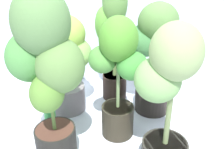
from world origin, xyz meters
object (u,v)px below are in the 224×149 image
object	(u,v)px
potted_plant_front_right	(167,91)
potted_plant_back_left	(64,57)
potted_plant_center	(118,71)
potted_plant_back_right	(155,52)
potted_plant_back_center	(112,38)
nutrient_bottle	(51,120)
potted_plant_front_left	(47,69)

from	to	relation	value
potted_plant_front_right	potted_plant_back_left	xyz separation A→B (m)	(-0.60, 0.50, -0.04)
potted_plant_center	potted_plant_back_right	world-z (taller)	potted_plant_back_right
potted_plant_back_center	nutrient_bottle	world-z (taller)	potted_plant_back_center
potted_plant_back_center	potted_plant_back_left	world-z (taller)	potted_plant_back_center
potted_plant_center	nutrient_bottle	distance (m)	0.55
potted_plant_back_center	nutrient_bottle	size ratio (longest dim) A/B	4.83
nutrient_bottle	potted_plant_back_right	bearing A→B (deg)	23.61
potted_plant_back_right	nutrient_bottle	size ratio (longest dim) A/B	4.12
potted_plant_back_center	nutrient_bottle	bearing A→B (deg)	-129.31
potted_plant_center	potted_plant_back_center	xyz separation A→B (m)	(-0.05, 0.45, 0.05)
potted_plant_back_center	potted_plant_back_right	bearing A→B (deg)	-29.37
potted_plant_center	potted_plant_front_left	distance (m)	0.43
potted_plant_center	potted_plant_front_right	bearing A→B (deg)	-46.39
potted_plant_center	nutrient_bottle	world-z (taller)	potted_plant_center
potted_plant_front_right	potted_plant_front_left	world-z (taller)	potted_plant_front_left
potted_plant_front_right	nutrient_bottle	xyz separation A→B (m)	(-0.66, 0.24, -0.37)
potted_plant_front_right	potted_plant_back_right	distance (m)	0.53
potted_plant_back_left	nutrient_bottle	size ratio (longest dim) A/B	3.73
potted_plant_front_right	potted_plant_front_left	size ratio (longest dim) A/B	0.85
potted_plant_back_left	nutrient_bottle	bearing A→B (deg)	-102.80
potted_plant_center	potted_plant_front_left	size ratio (longest dim) A/B	0.81
nutrient_bottle	potted_plant_back_center	bearing A→B (deg)	50.69
nutrient_bottle	potted_plant_front_left	bearing A→B (deg)	-67.75
potted_plant_center	nutrient_bottle	size ratio (longest dim) A/B	4.01
potted_plant_front_right	potted_plant_front_left	distance (m)	0.57
potted_plant_front_right	potted_plant_back_right	world-z (taller)	potted_plant_front_right
potted_plant_front_left	potted_plant_back_left	bearing A→B (deg)	94.49
potted_plant_back_right	nutrient_bottle	xyz separation A→B (m)	(-0.66, -0.29, -0.36)
potted_plant_back_right	potted_plant_center	bearing A→B (deg)	-129.94
potted_plant_back_left	potted_plant_center	bearing A→B (deg)	-35.21
potted_plant_front_right	potted_plant_back_center	distance (m)	0.75
potted_plant_center	potted_plant_back_left	xyz separation A→B (m)	(-0.37, 0.26, -0.03)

